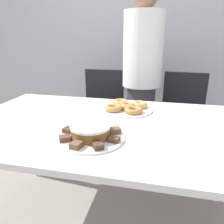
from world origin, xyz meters
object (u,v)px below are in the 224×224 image
office_chair_left (102,119)px  office_chair_right (181,125)px  plate_donuts (127,109)px  person_standing (142,79)px  frosted_cake (91,131)px  plate_cake (91,138)px

office_chair_left → office_chair_right: 0.77m
plate_donuts → person_standing: bearing=86.6°
person_standing → office_chair_left: 0.57m
frosted_cake → plate_donuts: bearing=77.4°
office_chair_left → frosted_cake: 1.18m
office_chair_left → plate_donuts: office_chair_left is taller
office_chair_left → plate_donuts: (0.35, -0.63, 0.33)m
office_chair_right → frosted_cake: 1.27m
office_chair_left → office_chair_right: (0.77, -0.00, 0.00)m
office_chair_right → plate_cake: (-0.53, -1.09, 0.33)m
frosted_cake → office_chair_right: bearing=64.2°
person_standing → plate_cake: 1.09m
person_standing → office_chair_right: (0.39, 0.02, -0.42)m
office_chair_right → plate_donuts: 0.82m
office_chair_right → frosted_cake: (-0.53, -1.09, 0.36)m
office_chair_left → plate_cake: 1.17m
plate_donuts → frosted_cake: 0.48m
office_chair_right → plate_cake: 1.26m
office_chair_right → frosted_cake: bearing=-111.5°
person_standing → office_chair_right: person_standing is taller
office_chair_right → plate_cake: size_ratio=2.76×
person_standing → frosted_cake: (-0.14, -1.07, -0.06)m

